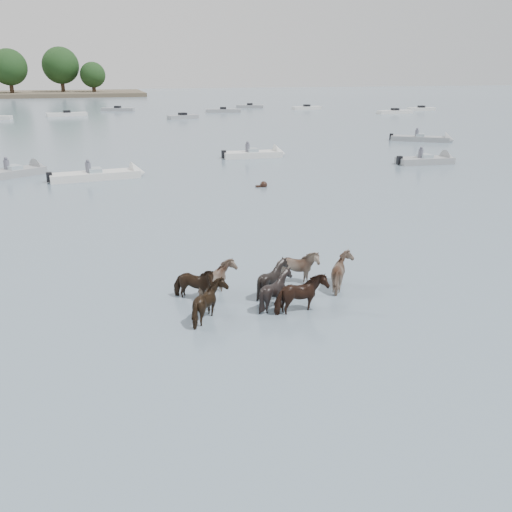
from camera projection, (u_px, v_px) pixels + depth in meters
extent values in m
plane|color=slate|center=(255.00, 302.00, 17.02)|extent=(400.00, 400.00, 0.00)
imported|color=black|center=(194.00, 286.00, 17.08)|extent=(1.60, 1.34, 1.24)
imported|color=#826C58|center=(218.00, 281.00, 17.44)|extent=(1.48, 1.56, 1.24)
imported|color=black|center=(273.00, 281.00, 17.43)|extent=(1.32, 1.21, 1.30)
imported|color=#866E5B|center=(296.00, 269.00, 18.42)|extent=(1.67, 1.07, 1.30)
imported|color=black|center=(211.00, 305.00, 15.65)|extent=(1.31, 1.45, 1.28)
imported|color=black|center=(276.00, 292.00, 16.52)|extent=(1.33, 1.22, 1.31)
imported|color=black|center=(301.00, 297.00, 16.14)|extent=(1.68, 0.98, 1.33)
imported|color=tan|center=(344.00, 274.00, 17.96)|extent=(1.19, 1.36, 1.31)
sphere|color=black|center=(264.00, 185.00, 33.65)|extent=(0.44, 0.44, 0.44)
cube|color=black|center=(260.00, 187.00, 33.62)|extent=(0.50, 0.22, 0.18)
cube|color=gray|center=(14.00, 173.00, 37.03)|extent=(4.15, 3.52, 0.55)
cone|color=gray|center=(41.00, 169.00, 38.45)|extent=(1.64, 1.83, 1.60)
cube|color=#99ADB7|center=(13.00, 168.00, 36.91)|extent=(1.29, 1.38, 0.35)
cylinder|color=#595966|center=(7.00, 165.00, 36.74)|extent=(0.36, 0.36, 0.70)
sphere|color=#595966|center=(6.00, 158.00, 36.60)|extent=(0.24, 0.24, 0.24)
cube|color=silver|center=(95.00, 176.00, 35.96)|extent=(5.80, 2.29, 0.55)
cone|color=silver|center=(139.00, 173.00, 37.02)|extent=(1.09, 1.70, 1.60)
cube|color=#99ADB7|center=(95.00, 171.00, 35.85)|extent=(0.93, 1.21, 0.35)
cube|color=black|center=(49.00, 177.00, 34.85)|extent=(0.39, 0.39, 0.60)
cylinder|color=#595966|center=(88.00, 168.00, 35.68)|extent=(0.36, 0.36, 0.70)
sphere|color=#595966|center=(88.00, 161.00, 35.53)|extent=(0.24, 0.24, 0.24)
cube|color=silver|center=(252.00, 155.00, 44.85)|extent=(4.77, 1.76, 0.55)
cone|color=silver|center=(280.00, 154.00, 45.40)|extent=(0.96, 1.63, 1.60)
cube|color=#99ADB7|center=(252.00, 151.00, 44.74)|extent=(0.84, 1.15, 0.35)
cube|color=black|center=(224.00, 154.00, 44.26)|extent=(0.36, 0.36, 0.60)
cylinder|color=#595966|center=(248.00, 148.00, 44.57)|extent=(0.36, 0.36, 0.70)
sphere|color=#595966|center=(247.00, 143.00, 44.43)|extent=(0.24, 0.24, 0.24)
cube|color=gray|center=(425.00, 161.00, 41.86)|extent=(4.29, 1.80, 0.55)
cone|color=gray|center=(450.00, 160.00, 42.32)|extent=(0.98, 1.64, 1.60)
cube|color=#99ADB7|center=(425.00, 156.00, 41.74)|extent=(0.85, 1.16, 0.35)
cube|color=black|center=(399.00, 160.00, 41.34)|extent=(0.37, 0.37, 0.60)
cylinder|color=#595966|center=(421.00, 154.00, 41.57)|extent=(0.36, 0.36, 0.70)
sphere|color=#595966|center=(421.00, 148.00, 41.43)|extent=(0.24, 0.24, 0.24)
cube|color=gray|center=(420.00, 139.00, 55.04)|extent=(5.55, 4.44, 0.55)
cone|color=gray|center=(449.00, 140.00, 54.24)|extent=(1.64, 1.83, 1.60)
cube|color=#99ADB7|center=(420.00, 135.00, 54.93)|extent=(1.29, 1.38, 0.35)
cube|color=black|center=(391.00, 137.00, 55.79)|extent=(0.49, 0.49, 0.60)
cylinder|color=#595966|center=(417.00, 134.00, 54.76)|extent=(0.36, 0.36, 0.70)
sphere|color=#595966|center=(417.00, 129.00, 54.61)|extent=(0.24, 0.24, 0.24)
cube|color=silver|center=(67.00, 115.00, 84.32)|extent=(6.07, 2.59, 0.60)
cube|color=black|center=(67.00, 112.00, 84.20)|extent=(1.17, 1.17, 0.50)
cube|color=gray|center=(118.00, 110.00, 94.63)|extent=(5.69, 3.12, 0.60)
cube|color=black|center=(118.00, 107.00, 94.51)|extent=(1.26, 1.26, 0.50)
cube|color=gray|center=(183.00, 117.00, 79.94)|extent=(4.65, 2.71, 0.60)
cube|color=black|center=(183.00, 114.00, 79.81)|extent=(1.25, 1.25, 0.50)
cube|color=gray|center=(223.00, 111.00, 91.79)|extent=(5.99, 2.68, 0.60)
cube|color=black|center=(223.00, 109.00, 91.66)|extent=(1.19, 1.19, 0.50)
cube|color=gray|center=(250.00, 107.00, 102.13)|extent=(5.20, 3.05, 0.60)
cube|color=black|center=(250.00, 105.00, 102.00)|extent=(1.27, 1.27, 0.50)
cube|color=silver|center=(307.00, 108.00, 98.36)|extent=(5.27, 1.79, 0.60)
cube|color=black|center=(307.00, 106.00, 98.24)|extent=(1.05, 1.05, 0.50)
cube|color=silver|center=(395.00, 112.00, 89.13)|extent=(6.06, 1.91, 0.60)
cube|color=black|center=(395.00, 110.00, 89.00)|extent=(1.07, 1.07, 0.50)
cube|color=silver|center=(421.00, 109.00, 95.46)|extent=(4.75, 1.95, 0.60)
cube|color=black|center=(421.00, 107.00, 95.34)|extent=(1.09, 1.09, 0.50)
cylinder|color=#382619|center=(12.00, 89.00, 141.62)|extent=(1.00, 1.00, 4.05)
sphere|color=black|center=(9.00, 67.00, 139.92)|extent=(9.01, 9.01, 9.01)
cylinder|color=#382619|center=(63.00, 87.00, 149.29)|extent=(1.00, 1.00, 4.30)
sphere|color=black|center=(61.00, 65.00, 147.49)|extent=(9.55, 9.55, 9.55)
cylinder|color=#382619|center=(94.00, 90.00, 148.91)|extent=(1.00, 1.00, 2.98)
sphere|color=black|center=(93.00, 75.00, 147.66)|extent=(6.63, 6.63, 6.63)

